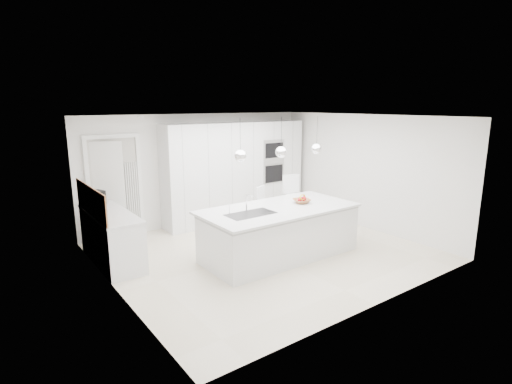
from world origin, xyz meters
TOP-DOWN VIEW (x-y plane):
  - floor at (0.00, 0.00)m, footprint 5.50×5.50m
  - wall_back at (0.00, 2.50)m, footprint 5.50×0.00m
  - wall_left at (-2.75, 0.00)m, footprint 0.00×5.00m
  - ceiling at (0.00, 0.00)m, footprint 5.50×5.50m
  - tall_cabinets at (0.80, 2.20)m, footprint 3.60×0.60m
  - oven_stack at (1.70, 1.89)m, footprint 0.62×0.04m
  - doorway_frame at (-1.95, 2.47)m, footprint 1.11×0.08m
  - hallway_door at (-2.20, 2.42)m, footprint 0.76×0.38m
  - radiator at (-1.63, 2.46)m, footprint 0.32×0.04m
  - left_base_cabinets at (-2.45, 1.20)m, footprint 0.60×1.80m
  - left_worktop at (-2.45, 1.20)m, footprint 0.62×1.82m
  - oak_backsplash at (-2.74, 1.20)m, footprint 0.02×1.80m
  - island_base at (0.10, -0.30)m, footprint 2.80×1.20m
  - island_worktop at (0.10, -0.25)m, footprint 2.84×1.40m
  - island_sink at (-0.55, -0.30)m, footprint 0.84×0.44m
  - island_tap at (-0.50, -0.10)m, footprint 0.02×0.02m
  - pendant_left at (-0.75, -0.30)m, footprint 0.20×0.20m
  - pendant_mid at (0.10, -0.30)m, footprint 0.20×0.20m
  - pendant_right at (0.95, -0.30)m, footprint 0.20×0.20m
  - fruit_bowl at (0.66, -0.25)m, footprint 0.39×0.39m
  - espresso_machine at (-2.43, 1.90)m, footprint 0.22×0.28m
  - bar_stool_left at (0.49, 0.68)m, footprint 0.52×0.58m
  - bar_stool_right at (1.32, 0.66)m, footprint 0.53×0.64m
  - apple_a at (0.72, -0.24)m, footprint 0.09×0.09m
  - apple_b at (0.60, -0.26)m, footprint 0.08×0.08m
  - apple_c at (0.66, -0.21)m, footprint 0.08×0.08m
  - banana_bunch at (0.66, -0.26)m, footprint 0.23×0.17m

SIDE VIEW (x-z plane):
  - floor at x=0.00m, z-range 0.00..0.00m
  - left_base_cabinets at x=-2.45m, z-range 0.00..0.86m
  - island_base at x=0.10m, z-range 0.00..0.86m
  - bar_stool_left at x=0.49m, z-range 0.00..1.05m
  - bar_stool_right at x=1.32m, z-range 0.00..1.21m
  - island_sink at x=-0.55m, z-range 0.73..0.91m
  - radiator at x=-1.63m, z-range 0.15..1.55m
  - left_worktop at x=-2.45m, z-range 0.86..0.90m
  - island_worktop at x=0.10m, z-range 0.86..0.90m
  - fruit_bowl at x=0.66m, z-range 0.90..0.98m
  - apple_b at x=0.60m, z-range 0.93..1.01m
  - apple_c at x=0.66m, z-range 0.93..1.01m
  - apple_a at x=0.72m, z-range 0.93..1.02m
  - hallway_door at x=-2.20m, z-range 0.00..2.00m
  - banana_bunch at x=0.66m, z-range 0.91..1.12m
  - doorway_frame at x=-1.95m, z-range -0.04..2.09m
  - espresso_machine at x=-2.43m, z-range 0.90..1.16m
  - island_tap at x=-0.50m, z-range 0.90..1.20m
  - tall_cabinets at x=0.80m, z-range 0.00..2.30m
  - oak_backsplash at x=-2.74m, z-range 0.90..1.40m
  - wall_back at x=0.00m, z-range -1.50..4.00m
  - wall_left at x=-2.75m, z-range -1.25..3.75m
  - oven_stack at x=1.70m, z-range 0.83..1.88m
  - pendant_left at x=-0.75m, z-range 1.80..2.00m
  - pendant_mid at x=0.10m, z-range 1.80..2.00m
  - pendant_right at x=0.95m, z-range 1.80..2.00m
  - ceiling at x=0.00m, z-range 2.50..2.50m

